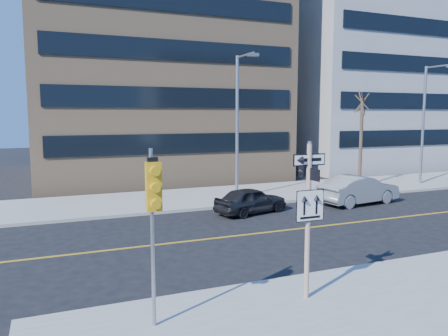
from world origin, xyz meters
name	(u,v)px	position (x,y,z in m)	size (l,w,h in m)	color
ground	(262,271)	(0.00, 0.00, 0.00)	(120.00, 120.00, 0.00)	black
far_sidewalk	(409,182)	(18.00, 12.00, 0.07)	(66.00, 6.00, 0.15)	gray
road_centerline	(440,213)	(12.00, 4.00, 0.01)	(40.00, 0.14, 0.01)	gold
sign_pole	(308,211)	(0.00, -2.51, 2.44)	(0.92, 0.92, 4.06)	silver
traffic_signal	(153,201)	(-4.00, -2.66, 3.03)	(0.32, 0.45, 4.00)	gray
parked_car_a	(251,200)	(3.22, 7.51, 0.66)	(3.86, 1.55, 1.31)	black
parked_car_b	(359,190)	(9.72, 7.37, 0.79)	(4.79, 1.67, 1.58)	gray
streetlight_a	(239,117)	(4.00, 10.76, 4.76)	(0.55, 2.25, 8.00)	gray
streetlight_b	(426,117)	(18.00, 10.76, 4.76)	(0.55, 2.25, 8.00)	gray
street_tree_west	(362,105)	(13.00, 11.30, 5.52)	(1.80, 1.80, 6.35)	#392E21
building_brick	(147,65)	(2.00, 25.00, 9.00)	(18.00, 18.00, 18.00)	tan
building_grey_mid	(367,89)	(24.00, 24.00, 7.50)	(20.00, 16.00, 15.00)	#96989B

